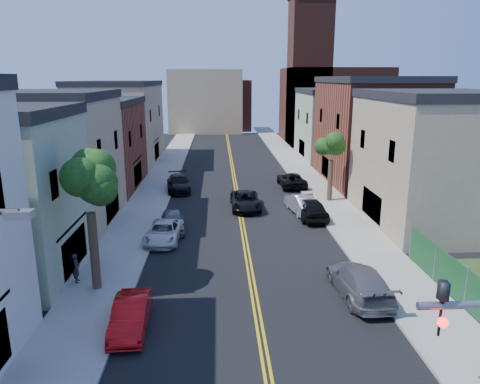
{
  "coord_description": "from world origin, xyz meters",
  "views": [
    {
      "loc": [
        -1.7,
        -7.13,
        10.45
      ],
      "look_at": [
        -0.06,
        25.95,
        2.0
      ],
      "focal_mm": 33.57,
      "sensor_mm": 36.0,
      "label": 1
    }
  ],
  "objects": [
    {
      "name": "bldg_right_tan",
      "position": [
        14.0,
        24.0,
        4.5
      ],
      "size": [
        9.0,
        12.0,
        9.0
      ],
      "primitive_type": "cube",
      "color": "#998466",
      "rests_on": "ground"
    },
    {
      "name": "bldg_left_tan_far",
      "position": [
        -14.0,
        50.0,
        4.75
      ],
      "size": [
        9.0,
        16.0,
        9.5
      ],
      "primitive_type": "cube",
      "color": "#998466",
      "rests_on": "ground"
    },
    {
      "name": "bldg_right_palegrn",
      "position": [
        14.0,
        52.0,
        4.25
      ],
      "size": [
        9.0,
        12.0,
        8.5
      ],
      "primitive_type": "cube",
      "color": "gray",
      "rests_on": "ground"
    },
    {
      "name": "curb_left",
      "position": [
        -6.15,
        40.0,
        0.07
      ],
      "size": [
        0.3,
        100.0,
        0.15
      ],
      "primitive_type": "cube",
      "color": "gray",
      "rests_on": "ground"
    },
    {
      "name": "sidewalk_left",
      "position": [
        -7.9,
        40.0,
        0.07
      ],
      "size": [
        3.2,
        100.0,
        0.15
      ],
      "primitive_type": "cube",
      "color": "gray",
      "rests_on": "ground"
    },
    {
      "name": "curb_right",
      "position": [
        6.15,
        40.0,
        0.07
      ],
      "size": [
        0.3,
        100.0,
        0.15
      ],
      "primitive_type": "cube",
      "color": "gray",
      "rests_on": "ground"
    },
    {
      "name": "pedestrian_left",
      "position": [
        -9.1,
        14.71,
        0.93
      ],
      "size": [
        0.47,
        0.62,
        1.55
      ],
      "primitive_type": "imported",
      "rotation": [
        0.0,
        0.0,
        1.75
      ],
      "color": "#232229",
      "rests_on": "sidewalk_left"
    },
    {
      "name": "black_car_left",
      "position": [
        -5.49,
        34.46,
        0.75
      ],
      "size": [
        2.74,
        5.41,
        1.5
      ],
      "primitive_type": "imported",
      "rotation": [
        0.0,
        0.0,
        0.13
      ],
      "color": "black",
      "rests_on": "ground"
    },
    {
      "name": "church",
      "position": [
        16.33,
        67.07,
        7.24
      ],
      "size": [
        16.2,
        14.2,
        22.6
      ],
      "color": "#4C2319",
      "rests_on": "ground"
    },
    {
      "name": "black_suv_lane",
      "position": [
        0.5,
        28.14,
        0.7
      ],
      "size": [
        2.42,
        5.08,
        1.4
      ],
      "primitive_type": "imported",
      "rotation": [
        0.0,
        0.0,
        0.02
      ],
      "color": "black",
      "rests_on": "ground"
    },
    {
      "name": "bldg_left_brick",
      "position": [
        -14.0,
        36.0,
        4.0
      ],
      "size": [
        9.0,
        12.0,
        8.0
      ],
      "primitive_type": "cube",
      "color": "brown",
      "rests_on": "ground"
    },
    {
      "name": "backdrop_center",
      "position": [
        0.0,
        86.0,
        5.0
      ],
      "size": [
        10.0,
        8.0,
        10.0
      ],
      "primitive_type": "cube",
      "color": "brown",
      "rests_on": "ground"
    },
    {
      "name": "grey_car_left",
      "position": [
        -4.95,
        22.98,
        0.69
      ],
      "size": [
        2.1,
        4.21,
        1.38
      ],
      "primitive_type": "imported",
      "rotation": [
        0.0,
        0.0,
        0.12
      ],
      "color": "#5A5E62",
      "rests_on": "ground"
    },
    {
      "name": "red_sedan",
      "position": [
        -5.5,
        10.25,
        0.67
      ],
      "size": [
        1.55,
        4.09,
        1.33
      ],
      "primitive_type": "imported",
      "rotation": [
        0.0,
        0.0,
        0.04
      ],
      "color": "red",
      "rests_on": "ground"
    },
    {
      "name": "grey_car_right",
      "position": [
        5.15,
        12.74,
        0.77
      ],
      "size": [
        2.42,
        5.41,
        1.54
      ],
      "primitive_type": "imported",
      "rotation": [
        0.0,
        0.0,
        3.19
      ],
      "color": "#585960",
      "rests_on": "ground"
    },
    {
      "name": "backdrop_left",
      "position": [
        -4.0,
        82.0,
        6.0
      ],
      "size": [
        14.0,
        8.0,
        12.0
      ],
      "primitive_type": "cube",
      "color": "#998466",
      "rests_on": "ground"
    },
    {
      "name": "tree_left_mid",
      "position": [
        -7.88,
        14.01,
        6.58
      ],
      "size": [
        5.2,
        5.2,
        9.29
      ],
      "color": "#3B2D1D",
      "rests_on": "sidewalk_left"
    },
    {
      "name": "sidewalk_right",
      "position": [
        7.9,
        40.0,
        0.07
      ],
      "size": [
        3.2,
        100.0,
        0.15
      ],
      "primitive_type": "cube",
      "color": "gray",
      "rests_on": "ground"
    },
    {
      "name": "dark_car_right_far",
      "position": [
        5.5,
        35.58,
        0.7
      ],
      "size": [
        2.51,
        5.13,
        1.4
      ],
      "primitive_type": "imported",
      "rotation": [
        0.0,
        0.0,
        3.18
      ],
      "color": "black",
      "rests_on": "ground"
    },
    {
      "name": "bldg_right_brick",
      "position": [
        14.0,
        38.0,
        5.0
      ],
      "size": [
        9.0,
        14.0,
        10.0
      ],
      "primitive_type": "cube",
      "color": "brown",
      "rests_on": "ground"
    },
    {
      "name": "bldg_left_tan_near",
      "position": [
        -14.0,
        25.0,
        4.5
      ],
      "size": [
        9.0,
        10.0,
        9.0
      ],
      "primitive_type": "cube",
      "color": "#998466",
      "rests_on": "ground"
    },
    {
      "name": "black_car_right",
      "position": [
        5.24,
        25.29,
        0.81
      ],
      "size": [
        2.33,
        4.9,
        1.62
      ],
      "primitive_type": "imported",
      "rotation": [
        0.0,
        0.0,
        3.23
      ],
      "color": "black",
      "rests_on": "ground"
    },
    {
      "name": "tree_right_far",
      "position": [
        7.92,
        30.01,
        5.76
      ],
      "size": [
        4.4,
        4.4,
        8.03
      ],
      "color": "#3B2D1D",
      "rests_on": "sidewalk_right"
    },
    {
      "name": "white_pickup",
      "position": [
        -5.32,
        20.93,
        0.64
      ],
      "size": [
        2.46,
        4.77,
        1.29
      ],
      "primitive_type": "imported",
      "rotation": [
        0.0,
        0.0,
        -0.07
      ],
      "color": "silver",
      "rests_on": "ground"
    },
    {
      "name": "silver_car_right",
      "position": [
        4.92,
        26.91,
        0.77
      ],
      "size": [
        2.27,
        4.88,
        1.55
      ],
      "primitive_type": "imported",
      "rotation": [
        0.0,
        0.0,
        3.28
      ],
      "color": "#929499",
      "rests_on": "ground"
    }
  ]
}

